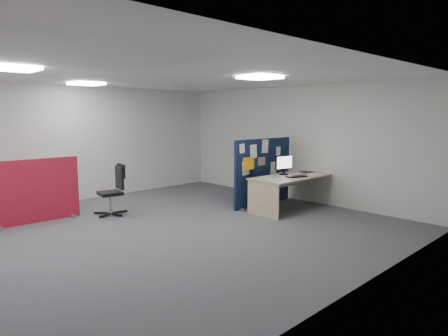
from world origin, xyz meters
TOP-DOWN VIEW (x-y plane):
  - floor at (0.00, 0.00)m, footprint 9.00×9.00m
  - ceiling at (0.00, 0.00)m, footprint 9.00×7.00m
  - wall_back at (0.00, 3.50)m, footprint 9.00×0.02m
  - wall_front at (0.00, -3.50)m, footprint 9.00×0.02m
  - wall_right at (4.50, 0.00)m, footprint 0.02×7.00m
  - ceiling_lights at (0.33, 0.67)m, footprint 4.10×4.10m
  - navy_divider at (3.46, 0.15)m, footprint 1.82×0.30m
  - main_desk at (3.58, -0.52)m, footprint 1.95×0.87m
  - monitor_main at (3.58, -0.35)m, footprint 0.48×0.20m
  - keyboard at (3.51, -0.74)m, footprint 0.48×0.30m
  - mouse at (3.83, -0.71)m, footprint 0.11×0.08m
  - paper_tray at (4.22, -0.49)m, footprint 0.30×0.24m
  - red_divider at (-0.76, 2.14)m, footprint 1.61×0.30m
  - office_chair at (0.62, 1.67)m, footprint 0.67×0.66m
  - desk_papers at (3.42, -0.54)m, footprint 1.53×0.87m

SIDE VIEW (x-z plane):
  - floor at x=0.00m, z-range 0.00..0.00m
  - main_desk at x=3.58m, z-range 0.20..0.93m
  - office_chair at x=0.62m, z-range 0.07..1.08m
  - red_divider at x=-0.76m, z-range -0.01..1.20m
  - desk_papers at x=3.42m, z-range 0.73..0.73m
  - paper_tray at x=4.22m, z-range 0.73..0.74m
  - keyboard at x=3.51m, z-range 0.73..0.75m
  - mouse at x=3.83m, z-range 0.73..0.76m
  - navy_divider at x=3.46m, z-range 0.01..1.50m
  - monitor_main at x=3.58m, z-range 0.75..1.17m
  - wall_back at x=0.00m, z-range 0.00..2.70m
  - wall_front at x=0.00m, z-range 0.00..2.70m
  - wall_right at x=4.50m, z-range 0.00..2.70m
  - ceiling_lights at x=0.33m, z-range 2.65..2.69m
  - ceiling at x=0.00m, z-range 2.69..2.71m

